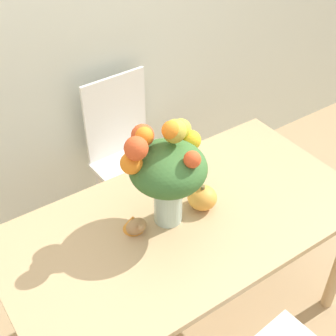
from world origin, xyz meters
name	(u,v)px	position (x,y,z in m)	size (l,w,h in m)	color
ground_plane	(182,323)	(0.00, 0.00, 0.00)	(12.00, 12.00, 0.00)	tan
wall_back	(61,8)	(0.00, 1.06, 1.35)	(8.00, 0.06, 2.70)	silver
dining_table	(185,235)	(0.00, 0.00, 0.67)	(1.56, 0.82, 0.77)	tan
flower_vase	(167,168)	(-0.06, 0.05, 1.05)	(0.38, 0.31, 0.48)	#B2CCBC
pumpkin	(202,198)	(0.10, 0.02, 0.82)	(0.13, 0.13, 0.12)	gold
turkey_figurine	(134,224)	(-0.21, 0.06, 0.81)	(0.09, 0.12, 0.07)	#A87A4C
dining_chair_near_window	(130,157)	(0.19, 0.80, 0.51)	(0.44, 0.44, 0.98)	white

